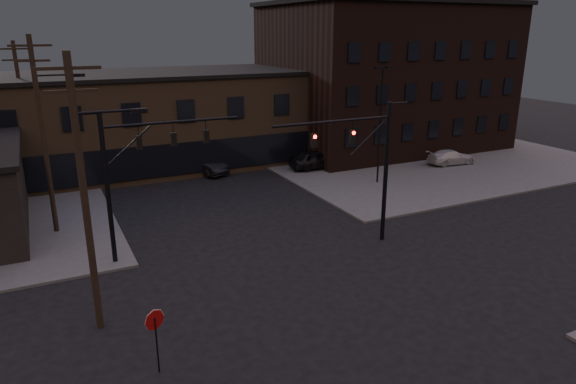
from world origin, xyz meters
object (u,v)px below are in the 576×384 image
(traffic_signal_near, at_px, (370,159))
(parked_car_lot_a, at_px, (317,159))
(car_crossing, at_px, (203,164))
(parked_car_lot_b, at_px, (451,157))
(traffic_signal_far, at_px, (132,168))
(stop_sign, at_px, (155,327))

(traffic_signal_near, bearing_deg, parked_car_lot_a, 70.56)
(parked_car_lot_a, height_order, car_crossing, parked_car_lot_a)
(parked_car_lot_a, xyz_separation_m, parked_car_lot_b, (11.60, -4.05, -0.18))
(traffic_signal_near, relative_size, parked_car_lot_a, 1.65)
(traffic_signal_near, relative_size, traffic_signal_far, 1.00)
(traffic_signal_far, relative_size, car_crossing, 1.61)
(traffic_signal_far, xyz_separation_m, car_crossing, (8.28, 15.22, -4.20))
(parked_car_lot_a, height_order, parked_car_lot_b, parked_car_lot_a)
(stop_sign, bearing_deg, parked_car_lot_b, 30.35)
(traffic_signal_near, relative_size, parked_car_lot_b, 1.80)
(traffic_signal_near, distance_m, stop_sign, 15.17)
(traffic_signal_near, bearing_deg, stop_sign, -154.10)
(car_crossing, bearing_deg, parked_car_lot_a, -40.52)
(traffic_signal_near, relative_size, car_crossing, 1.61)
(parked_car_lot_b, bearing_deg, stop_sign, 126.50)
(traffic_signal_near, relative_size, stop_sign, 3.23)
(traffic_signal_far, height_order, parked_car_lot_b, traffic_signal_far)
(parked_car_lot_b, height_order, car_crossing, car_crossing)
(traffic_signal_far, bearing_deg, parked_car_lot_a, 34.12)
(stop_sign, height_order, parked_car_lot_a, stop_sign)
(stop_sign, relative_size, parked_car_lot_a, 0.51)
(parked_car_lot_b, xyz_separation_m, car_crossing, (-20.82, 7.42, 0.02))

